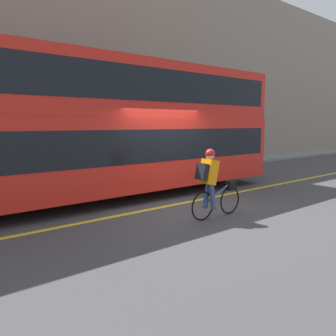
# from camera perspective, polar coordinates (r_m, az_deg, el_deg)

# --- Properties ---
(ground_plane) EXTENTS (80.00, 80.00, 0.00)m
(ground_plane) POSITION_cam_1_polar(r_m,az_deg,el_deg) (8.57, 1.87, -6.58)
(ground_plane) COLOR #424244
(road_center_line) EXTENTS (50.00, 0.14, 0.01)m
(road_center_line) POSITION_cam_1_polar(r_m,az_deg,el_deg) (8.68, 1.25, -6.37)
(road_center_line) COLOR yellow
(road_center_line) RESTS_ON ground_plane
(sidewalk_curb) EXTENTS (60.00, 2.12, 0.12)m
(sidewalk_curb) POSITION_cam_1_polar(r_m,az_deg,el_deg) (13.21, -13.75, -1.44)
(sidewalk_curb) COLOR gray
(sidewalk_curb) RESTS_ON ground_plane
(building_facade) EXTENTS (60.00, 0.30, 9.90)m
(building_facade) POSITION_cam_1_polar(r_m,az_deg,el_deg) (14.43, -16.51, 18.76)
(building_facade) COLOR gray
(building_facade) RESTS_ON ground_plane
(bus) EXTENTS (10.36, 2.61, 3.81)m
(bus) POSITION_cam_1_polar(r_m,az_deg,el_deg) (9.43, -9.21, 7.67)
(bus) COLOR black
(bus) RESTS_ON ground_plane
(cyclist_on_bike) EXTENTS (1.54, 0.32, 1.58)m
(cyclist_on_bike) POSITION_cam_1_polar(r_m,az_deg,el_deg) (7.35, 7.66, -2.26)
(cyclist_on_bike) COLOR black
(cyclist_on_bike) RESTS_ON ground_plane
(street_sign_post) EXTENTS (0.36, 0.09, 2.47)m
(street_sign_post) POSITION_cam_1_polar(r_m,az_deg,el_deg) (13.28, -10.84, 4.96)
(street_sign_post) COLOR #59595B
(street_sign_post) RESTS_ON sidewalk_curb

